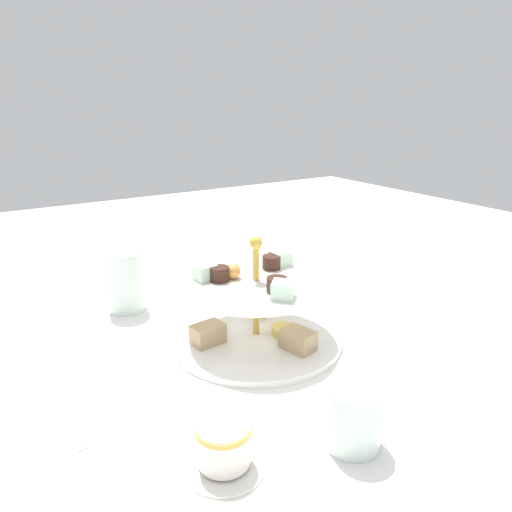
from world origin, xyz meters
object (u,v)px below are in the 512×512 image
Objects in this scene: butter_knife_right at (53,413)px; water_glass_tall_right at (126,281)px; tiered_serving_stand at (256,312)px; butter_knife_left at (295,272)px; water_glass_short_left at (353,416)px; teacup_with_saucer at (224,446)px.

water_glass_tall_right is at bearing 134.39° from butter_knife_right.
tiered_serving_stand is 1.60× the size of butter_knife_left.
teacup_with_saucer is at bearing 161.32° from water_glass_short_left.
butter_knife_right is at bearing 139.69° from water_glass_short_left.
water_glass_short_left reaches higher than teacup_with_saucer.
butter_knife_left and butter_knife_right have the same top height.
water_glass_tall_right is 1.22× the size of teacup_with_saucer.
water_glass_tall_right reaches higher than butter_knife_left.
butter_knife_left is at bearing 41.74° from tiered_serving_stand.
tiered_serving_stand is at bearing -58.06° from water_glass_tall_right.
water_glass_short_left is 0.54m from butter_knife_left.
teacup_with_saucer reaches higher than butter_knife_right.
butter_knife_left is (0.23, 0.21, -0.05)m from tiered_serving_stand.
water_glass_short_left is 0.14m from teacup_with_saucer.
tiered_serving_stand is at bearing 93.28° from butter_knife_left.
water_glass_short_left is 0.42× the size of butter_knife_right.
butter_knife_right is (-0.54, -0.23, 0.00)m from butter_knife_left.
butter_knife_left is (0.40, 0.42, -0.02)m from teacup_with_saucer.
teacup_with_saucer is (-0.04, -0.43, -0.03)m from water_glass_tall_right.
teacup_with_saucer is at bearing -129.25° from tiered_serving_stand.
butter_knife_left is 1.00× the size of butter_knife_right.
tiered_serving_stand is 3.84× the size of water_glass_short_left.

